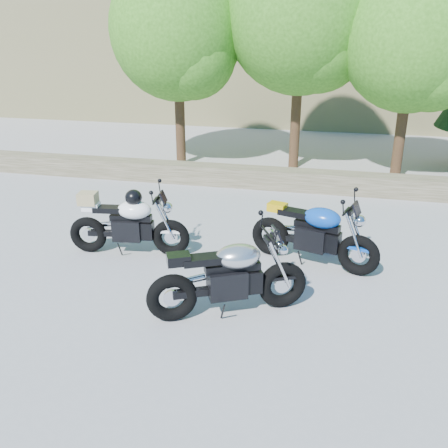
{
  "coord_description": "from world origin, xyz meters",
  "views": [
    {
      "loc": [
        1.93,
        -6.71,
        3.95
      ],
      "look_at": [
        0.2,
        1.0,
        0.75
      ],
      "focal_mm": 40.0,
      "sensor_mm": 36.0,
      "label": 1
    }
  ],
  "objects_px": {
    "silver_bike": "(230,278)",
    "white_bike": "(128,223)",
    "backpack": "(330,240)",
    "blue_bike": "(314,234)"
  },
  "relations": [
    {
      "from": "silver_bike",
      "to": "white_bike",
      "type": "xyz_separation_m",
      "value": [
        -2.22,
        1.6,
        0.03
      ]
    },
    {
      "from": "backpack",
      "to": "silver_bike",
      "type": "bearing_deg",
      "value": -122.05
    },
    {
      "from": "backpack",
      "to": "white_bike",
      "type": "bearing_deg",
      "value": -168.99
    },
    {
      "from": "silver_bike",
      "to": "blue_bike",
      "type": "bearing_deg",
      "value": 34.06
    },
    {
      "from": "silver_bike",
      "to": "blue_bike",
      "type": "relative_size",
      "value": 0.97
    },
    {
      "from": "silver_bike",
      "to": "blue_bike",
      "type": "distance_m",
      "value": 2.17
    },
    {
      "from": "silver_bike",
      "to": "backpack",
      "type": "bearing_deg",
      "value": 36.03
    },
    {
      "from": "white_bike",
      "to": "backpack",
      "type": "xyz_separation_m",
      "value": [
        3.58,
        0.95,
        -0.4
      ]
    },
    {
      "from": "silver_bike",
      "to": "white_bike",
      "type": "relative_size",
      "value": 0.99
    },
    {
      "from": "backpack",
      "to": "blue_bike",
      "type": "bearing_deg",
      "value": -116.2
    }
  ]
}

